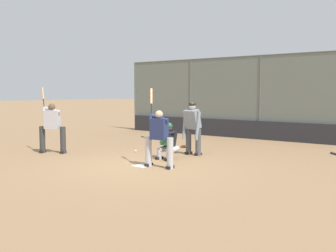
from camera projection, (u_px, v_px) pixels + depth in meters
ground_plane at (142, 166)px, 10.85m from camera, size 160.00×160.00×0.00m
home_plate_marker at (142, 166)px, 10.85m from camera, size 0.43×0.43×0.01m
backstop_fence at (260, 95)px, 16.96m from camera, size 14.44×0.08×3.64m
padding_wall at (258, 130)px, 17.01m from camera, size 14.07×0.18×0.80m
bleachers_beyond at (252, 123)px, 19.96m from camera, size 10.05×2.50×1.48m
batter_at_plate at (159, 137)px, 10.58m from camera, size 1.05×0.60×2.15m
catcher_behind_plate at (167, 141)px, 11.86m from camera, size 0.60×0.73×1.12m
umpire_home at (193, 127)px, 12.70m from camera, size 0.69×0.45×1.69m
batter_on_deck at (52, 126)px, 13.10m from camera, size 1.15×0.63×2.21m
spare_bat_near_backstop at (336, 154)px, 12.70m from camera, size 0.64×0.67×0.07m
spare_bat_by_padding at (146, 138)px, 17.39m from camera, size 0.81×0.43×0.07m
fielding_glove_on_dirt at (185, 146)px, 14.45m from camera, size 0.28×0.21×0.10m
baseball_loose at (136, 151)px, 13.39m from camera, size 0.07×0.07×0.07m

